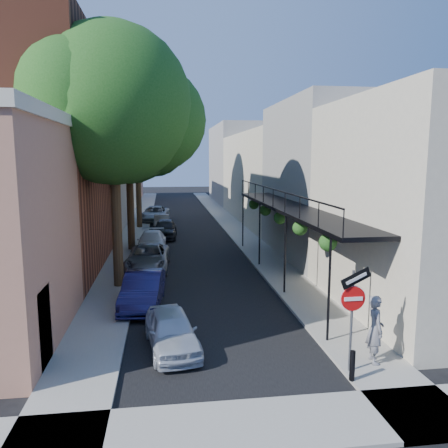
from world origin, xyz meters
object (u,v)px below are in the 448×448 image
object	(u,v)px
parked_car_g	(155,214)
parked_car_d	(152,241)
bollard	(352,366)
pedestrian	(375,329)
parked_car_a	(172,331)
oak_near	(123,109)
oak_far	(142,127)
sign_post	(353,303)
parked_car_b	(143,290)
parked_car_c	(148,258)
oak_mid	(135,137)
parked_car_e	(165,229)
parked_car_f	(162,222)

from	to	relation	value
parked_car_g	parked_car_d	bearing A→B (deg)	-83.23
bollard	pedestrian	xyz separation A→B (m)	(1.04, 0.90, 0.57)
parked_car_a	pedestrian	distance (m)	5.92
oak_near	parked_car_g	distance (m)	21.88
oak_far	parked_car_a	world-z (taller)	oak_far
sign_post	parked_car_d	bearing A→B (deg)	108.75
oak_far	parked_car_b	xyz separation A→B (m)	(0.75, -19.93, -7.59)
bollard	parked_car_c	bearing A→B (deg)	114.06
oak_mid	parked_car_c	world-z (taller)	oak_mid
parked_car_d	parked_car_e	size ratio (longest dim) A/B	1.03
parked_car_b	pedestrian	xyz separation A→B (m)	(6.64, -5.94, 0.42)
oak_far	parked_car_a	bearing A→B (deg)	-85.71
sign_post	pedestrian	bearing A→B (deg)	25.79
oak_mid	sign_post	bearing A→B (deg)	-69.14
sign_post	parked_car_b	size ratio (longest dim) A/B	0.74
parked_car_b	parked_car_e	world-z (taller)	parked_car_e
parked_car_f	parked_car_g	distance (m)	4.62
bollard	parked_car_e	xyz separation A→B (m)	(-4.71, 21.72, 0.18)
oak_near	parked_car_g	world-z (taller)	oak_near
sign_post	parked_car_e	size ratio (longest dim) A/B	0.73
pedestrian	parked_car_b	bearing A→B (deg)	55.85
parked_car_f	pedestrian	size ratio (longest dim) A/B	1.84
bollard	oak_mid	bearing A→B (deg)	109.90
oak_near	parked_car_c	bearing A→B (deg)	74.59
parked_car_d	parked_car_g	world-z (taller)	parked_car_g
bollard	oak_far	bearing A→B (deg)	103.35
oak_far	parked_car_a	distance (m)	25.27
oak_near	parked_car_e	distance (m)	14.05
oak_mid	parked_car_g	world-z (taller)	oak_mid
parked_car_a	parked_car_c	distance (m)	9.84
parked_car_g	parked_car_b	bearing A→B (deg)	-83.48
oak_mid	parked_car_d	xyz separation A→B (m)	(0.88, -0.47, -6.44)
parked_car_g	oak_far	bearing A→B (deg)	-95.18
parked_car_f	oak_far	bearing A→B (deg)	146.31
pedestrian	parked_car_g	bearing A→B (deg)	20.36
oak_near	parked_car_c	xyz separation A→B (m)	(0.77, 2.78, -7.24)
oak_mid	parked_car_b	bearing A→B (deg)	-85.70
parked_car_c	parked_car_g	size ratio (longest dim) A/B	0.92
parked_car_f	pedestrian	bearing A→B (deg)	-76.31
oak_mid	parked_car_f	world-z (taller)	oak_mid
oak_near	parked_car_b	distance (m)	7.81
parked_car_f	parked_car_g	bearing A→B (deg)	98.07
parked_car_a	parked_car_d	xyz separation A→B (m)	(-0.99, 14.50, 0.02)
oak_near	pedestrian	distance (m)	13.40
bollard	parked_car_a	world-z (taller)	parked_car_a
parked_car_a	parked_car_g	xyz separation A→B (m)	(-1.04, 27.65, 0.10)
parked_car_d	pedestrian	size ratio (longest dim) A/B	2.18
parked_car_a	parked_car_g	size ratio (longest dim) A/B	0.70
sign_post	oak_near	distance (m)	12.77
parked_car_d	oak_near	bearing A→B (deg)	-94.95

